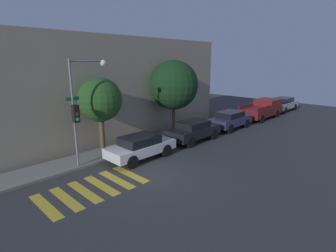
% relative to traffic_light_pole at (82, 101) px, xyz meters
% --- Properties ---
extents(ground_plane, '(60.00, 60.00, 0.00)m').
position_rel_traffic_light_pole_xyz_m(ground_plane, '(1.55, -3.37, -3.66)').
color(ground_plane, '#333335').
extents(sidewalk, '(26.00, 2.05, 0.14)m').
position_rel_traffic_light_pole_xyz_m(sidewalk, '(1.55, 0.85, -3.59)').
color(sidewalk, slate).
rests_on(sidewalk, ground).
extents(building_row, '(26.00, 6.00, 7.33)m').
position_rel_traffic_light_pole_xyz_m(building_row, '(1.55, 5.28, 0.00)').
color(building_row, gray).
rests_on(building_row, ground).
extents(crosswalk, '(4.70, 2.60, 0.00)m').
position_rel_traffic_light_pole_xyz_m(crosswalk, '(-1.11, -2.57, -3.66)').
color(crosswalk, gold).
rests_on(crosswalk, ground).
extents(traffic_light_pole, '(2.45, 0.56, 5.79)m').
position_rel_traffic_light_pole_xyz_m(traffic_light_pole, '(0.00, 0.00, 0.00)').
color(traffic_light_pole, slate).
rests_on(traffic_light_pole, ground).
extents(sedan_near_corner, '(4.21, 1.76, 1.43)m').
position_rel_traffic_light_pole_xyz_m(sedan_near_corner, '(2.83, -1.27, -2.89)').
color(sedan_near_corner, silver).
rests_on(sedan_near_corner, ground).
extents(sedan_middle, '(4.28, 1.78, 1.50)m').
position_rel_traffic_light_pole_xyz_m(sedan_middle, '(7.78, -1.27, -2.85)').
color(sedan_middle, black).
rests_on(sedan_middle, ground).
extents(sedan_far_end, '(4.24, 1.80, 1.51)m').
position_rel_traffic_light_pole_xyz_m(sedan_far_end, '(12.70, -1.27, -2.85)').
color(sedan_far_end, '#2D3351').
rests_on(sedan_far_end, ground).
extents(pickup_truck, '(5.42, 2.12, 1.82)m').
position_rel_traffic_light_pole_xyz_m(pickup_truck, '(18.68, -1.27, -2.72)').
color(pickup_truck, maroon).
rests_on(pickup_truck, ground).
extents(sedan_tail_of_row, '(4.68, 1.80, 1.55)m').
position_rel_traffic_light_pole_xyz_m(sedan_tail_of_row, '(24.07, -1.27, -2.83)').
color(sedan_tail_of_row, '#B7BABF').
rests_on(sedan_tail_of_row, ground).
extents(tree_near_corner, '(2.63, 2.63, 4.74)m').
position_rel_traffic_light_pole_xyz_m(tree_near_corner, '(1.71, 1.05, -0.27)').
color(tree_near_corner, brown).
rests_on(tree_near_corner, ground).
extents(tree_midblock, '(3.72, 3.72, 5.73)m').
position_rel_traffic_light_pole_xyz_m(tree_midblock, '(8.12, 1.05, 0.19)').
color(tree_midblock, brown).
rests_on(tree_midblock, ground).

